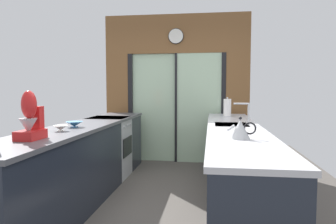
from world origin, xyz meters
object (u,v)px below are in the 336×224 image
(stand_mixer, at_px, (30,121))
(soap_bottle, at_px, (226,108))
(mixing_bowl_far, at_px, (74,124))
(paper_towel_roll, at_px, (227,108))
(oven_range, at_px, (109,147))
(mixing_bowl_near, at_px, (60,128))
(kettle, at_px, (240,129))

(stand_mixer, relative_size, soap_bottle, 1.53)
(mixing_bowl_far, xyz_separation_m, paper_towel_roll, (1.78, 1.61, 0.10))
(oven_range, xyz_separation_m, soap_bottle, (1.80, 0.66, 0.58))
(mixing_bowl_near, height_order, kettle, kettle)
(oven_range, height_order, soap_bottle, soap_bottle)
(mixing_bowl_near, relative_size, kettle, 0.57)
(oven_range, distance_m, paper_towel_roll, 1.93)
(mixing_bowl_far, distance_m, kettle, 1.87)
(stand_mixer, height_order, kettle, stand_mixer)
(mixing_bowl_far, relative_size, paper_towel_roll, 0.63)
(oven_range, height_order, mixing_bowl_near, mixing_bowl_near)
(mixing_bowl_near, bearing_deg, paper_towel_roll, 47.37)
(mixing_bowl_far, relative_size, soap_bottle, 0.70)
(oven_range, xyz_separation_m, stand_mixer, (0.02, -2.10, 0.63))
(kettle, relative_size, paper_towel_roll, 0.83)
(stand_mixer, bearing_deg, soap_bottle, 57.19)
(stand_mixer, distance_m, kettle, 1.81)
(oven_range, bearing_deg, mixing_bowl_near, -89.33)
(mixing_bowl_near, relative_size, stand_mixer, 0.35)
(kettle, bearing_deg, oven_range, 134.75)
(oven_range, distance_m, kettle, 2.62)
(stand_mixer, bearing_deg, mixing_bowl_near, 90.00)
(kettle, bearing_deg, paper_towel_roll, 90.05)
(oven_range, height_order, kettle, kettle)
(stand_mixer, xyz_separation_m, kettle, (1.78, 0.28, -0.08))
(mixing_bowl_near, height_order, mixing_bowl_far, mixing_bowl_far)
(kettle, xyz_separation_m, soap_bottle, (-0.00, 2.48, 0.03))
(oven_range, distance_m, mixing_bowl_far, 1.34)
(mixing_bowl_far, distance_m, soap_bottle, 2.61)
(stand_mixer, height_order, soap_bottle, stand_mixer)
(paper_towel_roll, bearing_deg, oven_range, -168.52)
(mixing_bowl_far, bearing_deg, paper_towel_roll, 42.05)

